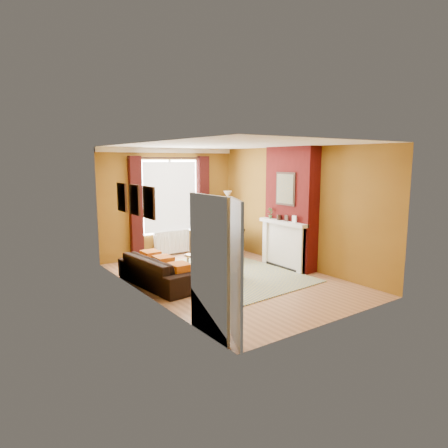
% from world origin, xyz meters
% --- Properties ---
extents(ground, '(5.50, 5.50, 0.00)m').
position_xyz_m(ground, '(0.00, 0.00, 0.00)').
color(ground, '#996845').
rests_on(ground, ground).
extents(room_walls, '(3.82, 5.54, 2.83)m').
position_xyz_m(room_walls, '(0.63, 0.28, 1.38)').
color(room_walls, '#885D1A').
rests_on(room_walls, ground).
extents(striped_rug, '(2.67, 3.56, 0.02)m').
position_xyz_m(striped_rug, '(0.19, 0.33, 0.01)').
color(striped_rug, '#375498').
rests_on(striped_rug, ground).
extents(sofa, '(0.98, 2.10, 0.59)m').
position_xyz_m(sofa, '(-1.42, 0.52, 0.30)').
color(sofa, black).
rests_on(sofa, ground).
extents(armchair, '(1.40, 1.33, 0.72)m').
position_xyz_m(armchair, '(0.92, 1.77, 0.36)').
color(armchair, black).
rests_on(armchair, ground).
extents(coffee_table, '(0.83, 1.30, 0.40)m').
position_xyz_m(coffee_table, '(-0.12, 0.52, 0.36)').
color(coffee_table, tan).
rests_on(coffee_table, ground).
extents(wicker_stool, '(0.39, 0.39, 0.45)m').
position_xyz_m(wicker_stool, '(0.58, 1.94, 0.23)').
color(wicker_stool, olive).
rests_on(wicker_stool, ground).
extents(floor_lamp, '(0.29, 0.29, 1.66)m').
position_xyz_m(floor_lamp, '(1.55, 2.28, 1.31)').
color(floor_lamp, black).
rests_on(floor_lamp, ground).
extents(book_a, '(0.25, 0.29, 0.02)m').
position_xyz_m(book_a, '(-0.10, 0.18, 0.42)').
color(book_a, '#999999').
rests_on(book_a, coffee_table).
extents(book_b, '(0.28, 0.33, 0.02)m').
position_xyz_m(book_b, '(-0.13, 0.82, 0.41)').
color(book_b, '#999999').
rests_on(book_b, coffee_table).
extents(mug, '(0.11, 0.11, 0.08)m').
position_xyz_m(mug, '(0.11, 0.39, 0.45)').
color(mug, '#999999').
rests_on(mug, coffee_table).
extents(tv_remote, '(0.11, 0.17, 0.02)m').
position_xyz_m(tv_remote, '(-0.28, 0.66, 0.41)').
color(tv_remote, '#27272A').
rests_on(tv_remote, coffee_table).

